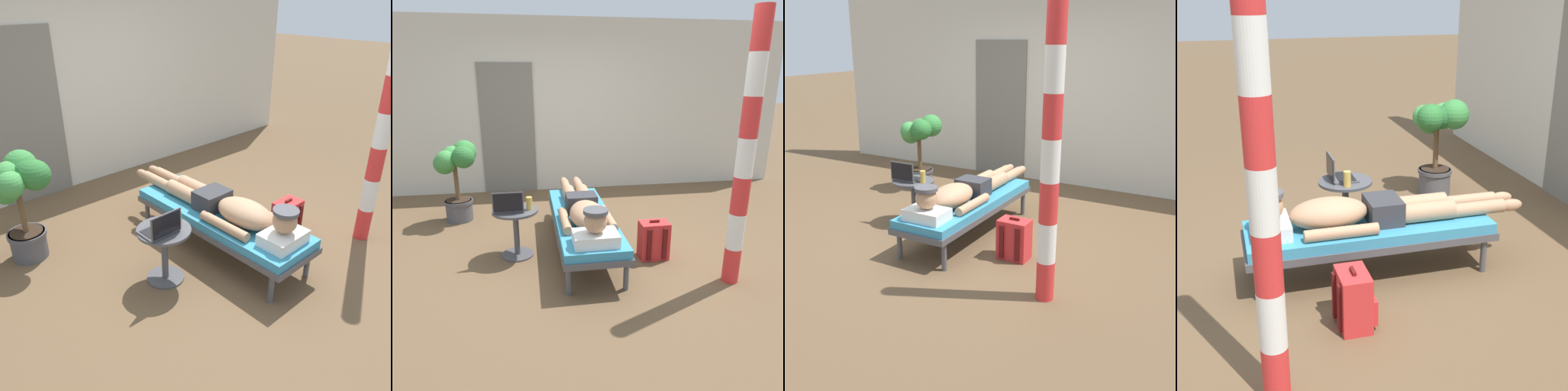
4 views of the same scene
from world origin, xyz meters
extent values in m
plane|color=brown|center=(0.00, 0.00, 0.00)|extent=(40.00, 40.00, 0.00)
cube|color=beige|center=(0.04, 2.39, 1.35)|extent=(7.60, 0.20, 2.70)
cube|color=slate|center=(-0.80, 2.28, 1.02)|extent=(0.84, 0.03, 2.04)
cylinder|color=#4C4C51|center=(-0.22, 0.77, 0.14)|extent=(0.05, 0.05, 0.28)
cylinder|color=#4C4C51|center=(0.31, 0.77, 0.14)|extent=(0.05, 0.05, 0.28)
cylinder|color=#4C4C51|center=(-0.22, -0.97, 0.14)|extent=(0.05, 0.05, 0.28)
cylinder|color=#4C4C51|center=(0.31, -0.97, 0.14)|extent=(0.05, 0.05, 0.28)
cube|color=#4C4C51|center=(0.04, -0.10, 0.31)|extent=(0.62, 1.94, 0.06)
cube|color=teal|center=(0.04, -0.10, 0.38)|extent=(0.60, 1.90, 0.08)
cube|color=white|center=(0.04, -0.85, 0.47)|extent=(0.40, 0.28, 0.11)
sphere|color=tan|center=(0.04, -0.85, 0.64)|extent=(0.21, 0.21, 0.21)
cylinder|color=#4C4C51|center=(0.04, -0.85, 0.73)|extent=(0.22, 0.22, 0.03)
ellipsoid|color=tan|center=(0.04, -0.41, 0.54)|extent=(0.35, 0.60, 0.23)
cylinder|color=tan|center=(-0.18, -0.36, 0.46)|extent=(0.09, 0.55, 0.09)
cylinder|color=tan|center=(0.26, -0.36, 0.46)|extent=(0.09, 0.55, 0.09)
cube|color=#333338|center=(0.04, 0.02, 0.52)|extent=(0.33, 0.26, 0.19)
cylinder|color=tan|center=(-0.04, 0.36, 0.49)|extent=(0.15, 0.42, 0.15)
cylinder|color=tan|center=(-0.04, 0.79, 0.47)|extent=(0.11, 0.44, 0.11)
ellipsoid|color=tan|center=(-0.04, 1.08, 0.47)|extent=(0.09, 0.20, 0.10)
cylinder|color=tan|center=(0.13, 0.36, 0.49)|extent=(0.15, 0.42, 0.15)
cylinder|color=tan|center=(0.13, 0.79, 0.47)|extent=(0.11, 0.44, 0.11)
ellipsoid|color=tan|center=(0.13, 1.08, 0.47)|extent=(0.09, 0.20, 0.10)
cylinder|color=#4C4C51|center=(-0.67, -0.12, 0.01)|extent=(0.34, 0.34, 0.02)
cylinder|color=#4C4C51|center=(-0.67, -0.12, 0.26)|extent=(0.06, 0.06, 0.48)
cylinder|color=#4C4C51|center=(-0.67, -0.12, 0.51)|extent=(0.48, 0.48, 0.02)
cube|color=#4C4C51|center=(-0.73, -0.12, 0.53)|extent=(0.31, 0.22, 0.02)
cube|color=black|center=(-0.73, -0.11, 0.54)|extent=(0.27, 0.15, 0.00)
cube|color=#4C4C51|center=(-0.73, -0.24, 0.64)|extent=(0.31, 0.01, 0.21)
cube|color=black|center=(-0.73, -0.24, 0.64)|extent=(0.29, 0.00, 0.19)
cylinder|color=gold|center=(-0.52, -0.14, 0.59)|extent=(0.06, 0.06, 0.13)
cube|color=red|center=(0.75, -0.40, 0.20)|extent=(0.30, 0.20, 0.40)
cube|color=red|center=(0.75, -0.28, 0.13)|extent=(0.23, 0.04, 0.18)
cube|color=#531212|center=(0.67, -0.51, 0.20)|extent=(0.04, 0.02, 0.34)
cube|color=#531212|center=(0.84, -0.51, 0.20)|extent=(0.04, 0.02, 0.34)
cube|color=#531212|center=(0.75, -0.40, 0.41)|extent=(0.10, 0.02, 0.02)
cylinder|color=#4C4C51|center=(-1.45, 1.05, 0.14)|extent=(0.34, 0.34, 0.28)
cylinder|color=#4C4C51|center=(-1.45, 1.05, 0.26)|extent=(0.37, 0.37, 0.04)
cylinder|color=#332319|center=(-1.45, 1.05, 0.29)|extent=(0.31, 0.31, 0.01)
cylinder|color=brown|center=(-1.45, 1.05, 0.51)|extent=(0.06, 0.06, 0.46)
sphere|color=#23602D|center=(-1.34, 1.05, 0.87)|extent=(0.24, 0.24, 0.24)
sphere|color=#38843D|center=(-1.33, 1.19, 0.89)|extent=(0.31, 0.31, 0.31)
sphere|color=#429347|center=(-1.47, 1.13, 0.85)|extent=(0.28, 0.28, 0.28)
sphere|color=#38843D|center=(-1.56, 1.02, 0.79)|extent=(0.28, 0.28, 0.28)
sphere|color=#429347|center=(-1.52, 0.94, 0.85)|extent=(0.24, 0.24, 0.24)
sphere|color=#2D7233|center=(-1.31, 0.92, 0.88)|extent=(0.28, 0.28, 0.28)
cylinder|color=red|center=(1.32, -0.98, 0.17)|extent=(0.15, 0.15, 0.34)
cylinder|color=white|center=(1.32, -0.98, 0.51)|extent=(0.15, 0.15, 0.34)
cylinder|color=red|center=(1.32, -0.98, 0.85)|extent=(0.15, 0.15, 0.34)
cylinder|color=white|center=(1.32, -0.98, 1.19)|extent=(0.15, 0.15, 0.34)
cylinder|color=red|center=(1.32, -0.98, 1.52)|extent=(0.15, 0.15, 0.34)
cylinder|color=white|center=(1.32, -0.98, 1.86)|extent=(0.15, 0.15, 0.34)
cylinder|color=red|center=(1.32, -0.98, 2.20)|extent=(0.15, 0.15, 0.34)
camera|label=1|loc=(-2.49, -2.52, 2.36)|focal=37.34mm
camera|label=2|loc=(-0.52, -3.86, 1.86)|focal=34.46mm
camera|label=3|loc=(2.64, -4.40, 2.09)|focal=44.95mm
camera|label=4|loc=(3.84, -1.14, 2.16)|focal=50.87mm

